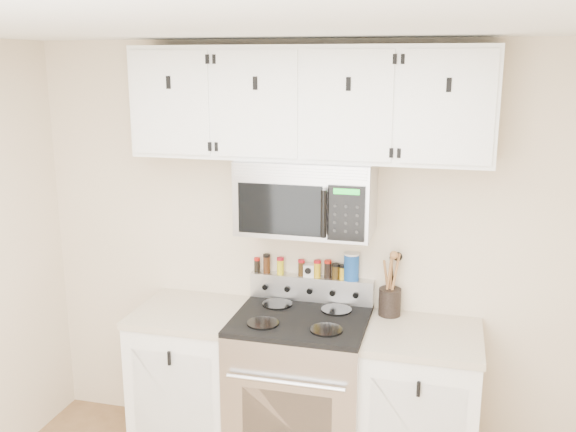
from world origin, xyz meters
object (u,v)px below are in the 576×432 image
object	(u,v)px
microwave	(307,196)
utensil_crock	(390,300)
salt_canister	(351,266)
range	(300,390)

from	to	relation	value
microwave	utensil_crock	bearing A→B (deg)	12.37
microwave	salt_canister	distance (m)	0.53
range	microwave	size ratio (longest dim) A/B	1.45
range	utensil_crock	world-z (taller)	utensil_crock
salt_canister	microwave	bearing A→B (deg)	-147.25
microwave	salt_canister	size ratio (longest dim) A/B	4.51
range	utensil_crock	size ratio (longest dim) A/B	2.89
range	utensil_crock	xyz separation A→B (m)	(0.48, 0.23, 0.53)
utensil_crock	salt_canister	distance (m)	0.30
microwave	utensil_crock	xyz separation A→B (m)	(0.48, 0.11, -0.61)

